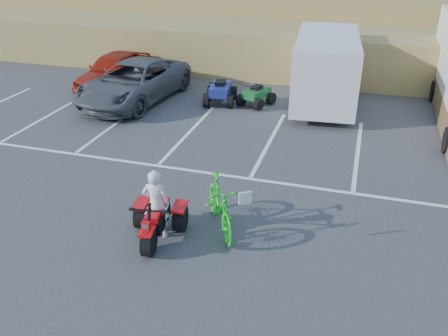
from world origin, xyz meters
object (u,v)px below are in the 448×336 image
(red_trike_atv, at_px, (157,239))
(green_dirt_bike, at_px, (220,205))
(red_car, at_px, (115,70))
(quad_atv_green, at_px, (256,105))
(quad_atv_blue, at_px, (220,103))
(cargo_trailer, at_px, (326,68))
(grey_pickup, at_px, (134,82))
(rider, at_px, (156,204))

(red_trike_atv, distance_m, green_dirt_bike, 1.55)
(red_car, height_order, quad_atv_green, red_car)
(quad_atv_blue, bearing_deg, green_dirt_bike, -81.53)
(red_trike_atv, relative_size, quad_atv_green, 1.19)
(cargo_trailer, bearing_deg, grey_pickup, -170.45)
(cargo_trailer, height_order, quad_atv_blue, cargo_trailer)
(red_trike_atv, bearing_deg, rider, 90.00)
(green_dirt_bike, xyz_separation_m, quad_atv_blue, (-2.51, 8.15, -0.61))
(red_car, relative_size, quad_atv_green, 3.29)
(rider, height_order, red_car, rider)
(grey_pickup, relative_size, quad_atv_blue, 3.61)
(rider, distance_m, red_car, 11.23)
(rider, xyz_separation_m, red_car, (-6.10, 9.43, -0.07))
(quad_atv_green, bearing_deg, red_trike_atv, -69.00)
(red_trike_atv, xyz_separation_m, red_car, (-6.13, 9.57, 0.73))
(green_dirt_bike, height_order, red_car, red_car)
(red_trike_atv, xyz_separation_m, green_dirt_bike, (1.20, 0.79, 0.61))
(red_trike_atv, height_order, grey_pickup, grey_pickup)
(rider, xyz_separation_m, green_dirt_bike, (1.22, 0.64, -0.19))
(red_trike_atv, height_order, rider, rider)
(rider, height_order, cargo_trailer, cargo_trailer)
(rider, bearing_deg, quad_atv_green, -99.05)
(green_dirt_bike, xyz_separation_m, red_car, (-7.32, 8.79, 0.12))
(red_trike_atv, xyz_separation_m, rider, (-0.02, 0.15, 0.80))
(red_trike_atv, bearing_deg, cargo_trailer, 67.81)
(green_dirt_bike, bearing_deg, cargo_trailer, 51.72)
(red_trike_atv, bearing_deg, quad_atv_blue, 89.83)
(red_car, bearing_deg, green_dirt_bike, -47.93)
(rider, xyz_separation_m, quad_atv_blue, (-1.29, 8.79, -0.80))
(rider, bearing_deg, green_dirt_bike, -160.91)
(quad_atv_blue, bearing_deg, quad_atv_green, -1.41)
(grey_pickup, distance_m, red_car, 2.06)
(quad_atv_green, bearing_deg, cargo_trailer, 42.97)
(green_dirt_bike, xyz_separation_m, cargo_trailer, (1.24, 9.27, 0.78))
(rider, relative_size, green_dirt_bike, 0.79)
(green_dirt_bike, relative_size, quad_atv_green, 1.55)
(rider, distance_m, cargo_trailer, 10.23)
(red_trike_atv, distance_m, red_car, 11.39)
(red_trike_atv, xyz_separation_m, grey_pickup, (-4.57, 8.23, 0.75))
(green_dirt_bike, distance_m, quad_atv_blue, 8.55)
(grey_pickup, xyz_separation_m, quad_atv_green, (4.62, 0.88, -0.75))
(cargo_trailer, xyz_separation_m, quad_atv_green, (-2.38, -0.94, -1.38))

